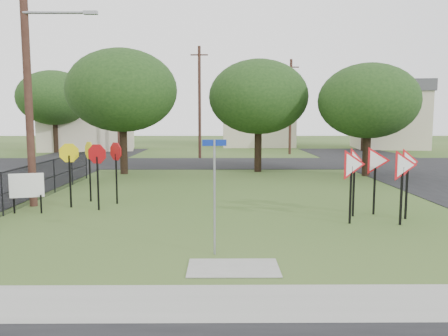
% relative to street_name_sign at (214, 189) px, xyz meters
% --- Properties ---
extents(ground, '(140.00, 140.00, 0.00)m').
position_rel_street_name_sign_xyz_m(ground, '(0.43, 1.40, -1.61)').
color(ground, '#33501E').
extents(sidewalk, '(30.00, 1.60, 0.02)m').
position_rel_street_name_sign_xyz_m(sidewalk, '(0.43, -2.80, -1.60)').
color(sidewalk, gray).
rests_on(sidewalk, ground).
extents(planting_strip, '(30.00, 0.80, 0.02)m').
position_rel_street_name_sign_xyz_m(planting_strip, '(0.43, -4.00, -1.60)').
color(planting_strip, '#33501E').
rests_on(planting_strip, ground).
extents(street_far, '(60.00, 8.00, 0.02)m').
position_rel_street_name_sign_xyz_m(street_far, '(0.43, 21.40, -1.60)').
color(street_far, black).
rests_on(street_far, ground).
extents(curb_pad, '(2.00, 1.20, 0.02)m').
position_rel_street_name_sign_xyz_m(curb_pad, '(0.43, -1.00, -1.60)').
color(curb_pad, gray).
rests_on(curb_pad, ground).
extents(street_name_sign, '(0.57, 0.09, 2.78)m').
position_rel_street_name_sign_xyz_m(street_name_sign, '(0.00, 0.00, 0.00)').
color(street_name_sign, gray).
rests_on(street_name_sign, ground).
extents(stop_sign_cluster, '(2.18, 2.04, 2.38)m').
position_rel_street_name_sign_xyz_m(stop_sign_cluster, '(-4.62, 5.97, 0.17)').
color(stop_sign_cluster, black).
rests_on(stop_sign_cluster, ground).
extents(yield_sign_cluster, '(2.94, 1.75, 2.37)m').
position_rel_street_name_sign_xyz_m(yield_sign_cluster, '(5.20, 3.62, 0.14)').
color(yield_sign_cluster, black).
rests_on(yield_sign_cluster, ground).
extents(info_board, '(1.09, 0.33, 1.39)m').
position_rel_street_name_sign_xyz_m(info_board, '(-6.53, 4.61, -0.68)').
color(info_board, black).
rests_on(info_board, ground).
extents(utility_pole_main, '(3.55, 0.33, 10.00)m').
position_rel_street_name_sign_xyz_m(utility_pole_main, '(-6.81, 5.89, 3.60)').
color(utility_pole_main, '#452920').
rests_on(utility_pole_main, ground).
extents(far_pole_a, '(1.40, 0.24, 9.00)m').
position_rel_street_name_sign_xyz_m(far_pole_a, '(-1.57, 25.40, 2.99)').
color(far_pole_a, '#452920').
rests_on(far_pole_a, ground).
extents(far_pole_b, '(1.40, 0.24, 8.50)m').
position_rel_street_name_sign_xyz_m(far_pole_b, '(6.43, 29.40, 2.74)').
color(far_pole_b, '#452920').
rests_on(far_pole_b, ground).
extents(far_pole_c, '(1.40, 0.24, 9.00)m').
position_rel_street_name_sign_xyz_m(far_pole_c, '(-9.57, 31.40, 2.99)').
color(far_pole_c, '#452920').
rests_on(far_pole_c, ground).
extents(fence_run, '(0.05, 11.55, 1.50)m').
position_rel_street_name_sign_xyz_m(fence_run, '(-7.17, 7.65, -0.82)').
color(fence_run, black).
rests_on(fence_run, ground).
extents(house_left, '(10.58, 8.88, 7.20)m').
position_rel_street_name_sign_xyz_m(house_left, '(-13.57, 35.40, 2.04)').
color(house_left, beige).
rests_on(house_left, ground).
extents(house_mid, '(8.40, 8.40, 6.20)m').
position_rel_street_name_sign_xyz_m(house_mid, '(4.43, 41.40, 1.54)').
color(house_mid, beige).
rests_on(house_mid, ground).
extents(house_right, '(8.30, 8.30, 7.20)m').
position_rel_street_name_sign_xyz_m(house_right, '(18.43, 37.40, 2.04)').
color(house_right, beige).
rests_on(house_right, ground).
extents(tree_near_left, '(6.40, 6.40, 7.27)m').
position_rel_street_name_sign_xyz_m(tree_near_left, '(-5.57, 15.40, 3.25)').
color(tree_near_left, black).
rests_on(tree_near_left, ground).
extents(tree_near_mid, '(6.00, 6.00, 6.80)m').
position_rel_street_name_sign_xyz_m(tree_near_mid, '(2.43, 16.40, 2.93)').
color(tree_near_mid, black).
rests_on(tree_near_mid, ground).
extents(tree_near_right, '(5.60, 5.60, 6.33)m').
position_rel_street_name_sign_xyz_m(tree_near_right, '(8.43, 14.40, 2.62)').
color(tree_near_right, black).
rests_on(tree_near_right, ground).
extents(tree_far_left, '(6.80, 6.80, 7.73)m').
position_rel_street_name_sign_xyz_m(tree_far_left, '(-15.57, 31.40, 3.57)').
color(tree_far_left, black).
rests_on(tree_far_left, ground).
extents(tree_far_right, '(6.00, 6.00, 6.80)m').
position_rel_street_name_sign_xyz_m(tree_far_right, '(14.43, 33.40, 2.93)').
color(tree_far_right, black).
rests_on(tree_far_right, ground).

